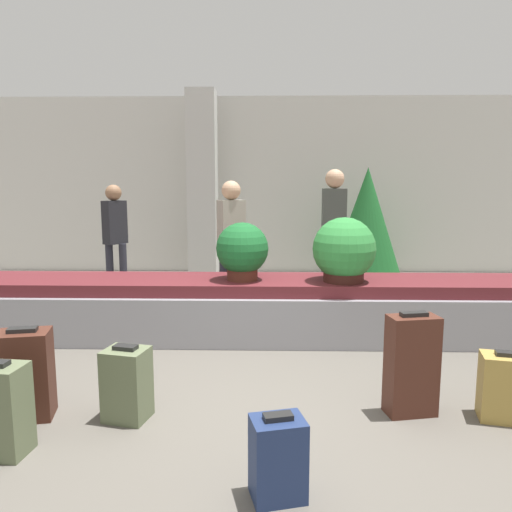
% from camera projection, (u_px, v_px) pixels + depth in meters
% --- Properties ---
extents(ground_plane, '(18.00, 18.00, 0.00)m').
position_uv_depth(ground_plane, '(250.00, 407.00, 3.78)').
color(ground_plane, '#59544C').
extents(back_wall, '(18.00, 0.06, 3.20)m').
position_uv_depth(back_wall, '(261.00, 186.00, 9.21)').
color(back_wall, silver).
rests_on(back_wall, ground_plane).
extents(carousel, '(6.53, 0.96, 0.64)m').
position_uv_depth(carousel, '(256.00, 308.00, 5.46)').
color(carousel, gray).
rests_on(carousel, ground_plane).
extents(pillar, '(0.48, 0.48, 3.20)m').
position_uv_depth(pillar, '(203.00, 186.00, 8.55)').
color(pillar, silver).
rests_on(pillar, ground_plane).
extents(suitcase_1, '(0.44, 0.31, 0.51)m').
position_uv_depth(suitcase_1, '(510.00, 388.00, 3.54)').
color(suitcase_1, '#A3843D').
rests_on(suitcase_1, ground_plane).
extents(suitcase_2, '(0.40, 0.33, 0.67)m').
position_uv_depth(suitcase_2, '(26.00, 375.00, 3.56)').
color(suitcase_2, '#472319').
rests_on(suitcase_2, ground_plane).
extents(suitcase_3, '(0.33, 0.28, 0.48)m').
position_uv_depth(suitcase_3, '(278.00, 458.00, 2.67)').
color(suitcase_3, navy).
rests_on(suitcase_3, ground_plane).
extents(suitcase_4, '(0.35, 0.31, 0.55)m').
position_uv_depth(suitcase_4, '(127.00, 384.00, 3.55)').
color(suitcase_4, '#5B6647').
rests_on(suitcase_4, ground_plane).
extents(suitcase_5, '(0.39, 0.26, 0.77)m').
position_uv_depth(suitcase_5, '(412.00, 365.00, 3.62)').
color(suitcase_5, '#472319').
rests_on(suitcase_5, ground_plane).
extents(potted_plant_0, '(0.66, 0.66, 0.68)m').
position_uv_depth(potted_plant_0, '(344.00, 251.00, 5.22)').
color(potted_plant_0, '#381914').
rests_on(potted_plant_0, carousel).
extents(potted_plant_1, '(0.56, 0.56, 0.62)m').
position_uv_depth(potted_plant_1, '(242.00, 251.00, 5.30)').
color(potted_plant_1, '#4C2319').
rests_on(potted_plant_1, carousel).
extents(traveler_0, '(0.33, 0.37, 1.64)m').
position_uv_depth(traveler_0, '(115.00, 231.00, 7.22)').
color(traveler_0, '#282833').
rests_on(traveler_0, ground_plane).
extents(traveler_1, '(0.32, 0.26, 1.85)m').
position_uv_depth(traveler_1, '(334.00, 223.00, 6.79)').
color(traveler_1, '#282833').
rests_on(traveler_1, ground_plane).
extents(traveler_2, '(0.37, 0.32, 1.70)m').
position_uv_depth(traveler_2, '(231.00, 236.00, 6.22)').
color(traveler_2, '#282833').
rests_on(traveler_2, ground_plane).
extents(decorated_tree, '(1.14, 1.14, 1.91)m').
position_uv_depth(decorated_tree, '(367.00, 220.00, 8.28)').
color(decorated_tree, '#4C331E').
rests_on(decorated_tree, ground_plane).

